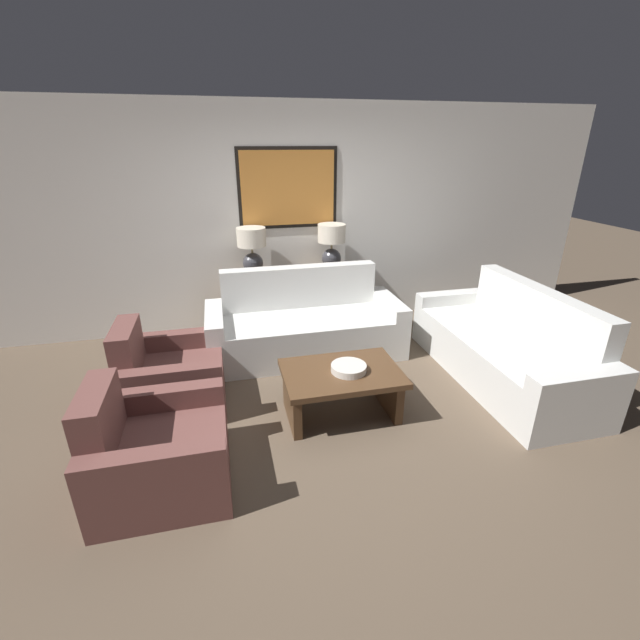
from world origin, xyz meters
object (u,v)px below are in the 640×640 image
object	(u,v)px
table_lamp_right	(332,243)
couch_by_back_wall	(305,327)
decorative_bowl	(349,368)
couch_by_side	(505,349)
coffee_table	(341,384)
console_table	(294,301)
armchair_near_camera	(157,452)
table_lamp_left	(252,247)
armchair_near_back_wall	(169,378)

from	to	relation	value
table_lamp_right	couch_by_back_wall	xyz separation A→B (m)	(-0.48, -0.67, -0.77)
decorative_bowl	couch_by_side	bearing A→B (deg)	9.19
table_lamp_right	couch_by_side	xyz separation A→B (m)	(1.34, -1.68, -0.77)
couch_by_back_wall	decorative_bowl	world-z (taller)	couch_by_back_wall
coffee_table	decorative_bowl	distance (m)	0.17
table_lamp_right	decorative_bowl	size ratio (longest dim) A/B	1.88
console_table	couch_by_side	world-z (taller)	couch_by_side
couch_by_back_wall	armchair_near_camera	distance (m)	2.25
couch_by_back_wall	decorative_bowl	distance (m)	1.30
decorative_bowl	couch_by_back_wall	bearing A→B (deg)	95.15
coffee_table	couch_by_side	bearing A→B (deg)	8.24
table_lamp_left	coffee_table	distance (m)	2.15
table_lamp_left	armchair_near_back_wall	bearing A→B (deg)	-122.30
table_lamp_right	table_lamp_left	bearing A→B (deg)	180.00
coffee_table	decorative_bowl	xyz separation A→B (m)	(0.05, -0.02, 0.15)
coffee_table	armchair_near_camera	size ratio (longest dim) A/B	1.15
table_lamp_left	coffee_table	world-z (taller)	table_lamp_left
table_lamp_left	couch_by_side	size ratio (longest dim) A/B	0.26
table_lamp_right	couch_by_back_wall	bearing A→B (deg)	-125.36
console_table	couch_by_side	xyz separation A→B (m)	(1.82, -1.68, -0.07)
couch_by_side	armchair_near_camera	world-z (taller)	couch_by_side
decorative_bowl	console_table	bearing A→B (deg)	93.39
couch_by_side	coffee_table	bearing A→B (deg)	-171.76
table_lamp_left	couch_by_back_wall	world-z (taller)	table_lamp_left
armchair_near_camera	couch_by_back_wall	bearing A→B (deg)	52.02
couch_by_side	armchair_near_back_wall	bearing A→B (deg)	175.50
table_lamp_right	decorative_bowl	bearing A→B (deg)	-100.48
coffee_table	table_lamp_right	bearing A→B (deg)	77.86
console_table	table_lamp_right	distance (m)	0.85
decorative_bowl	armchair_near_camera	xyz separation A→B (m)	(-1.50, -0.49, -0.19)
couch_by_side	coffee_table	world-z (taller)	couch_by_side
coffee_table	armchair_near_camera	bearing A→B (deg)	-160.65
table_lamp_right	decorative_bowl	world-z (taller)	table_lamp_right
table_lamp_right	armchair_near_camera	bearing A→B (deg)	-127.28
couch_by_back_wall	coffee_table	bearing A→B (deg)	-87.22
console_table	couch_by_back_wall	xyz separation A→B (m)	(0.00, -0.67, -0.07)
couch_by_side	armchair_near_back_wall	world-z (taller)	couch_by_side
table_lamp_left	couch_by_back_wall	distance (m)	1.13
couch_by_back_wall	armchair_near_back_wall	world-z (taller)	couch_by_back_wall
table_lamp_right	console_table	bearing A→B (deg)	180.00
console_table	table_lamp_left	xyz separation A→B (m)	(-0.48, 0.00, 0.70)
console_table	armchair_near_back_wall	xyz separation A→B (m)	(-1.38, -1.43, -0.10)
console_table	coffee_table	bearing A→B (deg)	-88.18
table_lamp_left	armchair_near_camera	world-z (taller)	table_lamp_left
couch_by_back_wall	coffee_table	size ratio (longest dim) A/B	2.14
couch_by_back_wall	decorative_bowl	size ratio (longest dim) A/B	7.09
armchair_near_back_wall	armchair_near_camera	xyz separation A→B (m)	(0.00, -1.02, 0.00)
table_lamp_left	decorative_bowl	xyz separation A→B (m)	(0.59, -1.96, -0.61)
armchair_near_camera	armchair_near_back_wall	bearing A→B (deg)	90.00
table_lamp_left	armchair_near_camera	distance (m)	2.73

